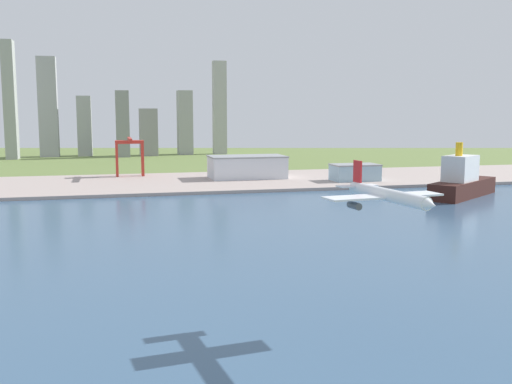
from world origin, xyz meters
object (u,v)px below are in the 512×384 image
Objects in this scene: airplane_landing at (387,195)px; port_crane_red at (130,148)px; warehouse_main at (247,167)px; warehouse_annex at (355,172)px; cargo_ship at (462,182)px.

airplane_landing reaches higher than port_crane_red.
port_crane_red is 0.71× the size of warehouse_main.
warehouse_annex is (82.60, -41.07, -2.77)m from warehouse_main.
port_crane_red is at bearing 141.81° from cargo_ship.
port_crane_red is (-219.93, 173.00, 16.99)m from cargo_ship.
airplane_landing is 280.76m from cargo_ship.
airplane_landing reaches higher than cargo_ship.
airplane_landing is at bearing -127.01° from cargo_ship.
airplane_landing is at bearing -112.07° from warehouse_annex.
warehouse_main is (45.96, 358.15, -24.81)m from airplane_landing.
airplane_landing is 0.82× the size of port_crane_red.
warehouse_annex is at bearing -26.44° from warehouse_main.
warehouse_main is 1.69× the size of warehouse_annex.
cargo_ship is at bearing -47.81° from warehouse_main.
cargo_ship is 1.90× the size of warehouse_annex.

